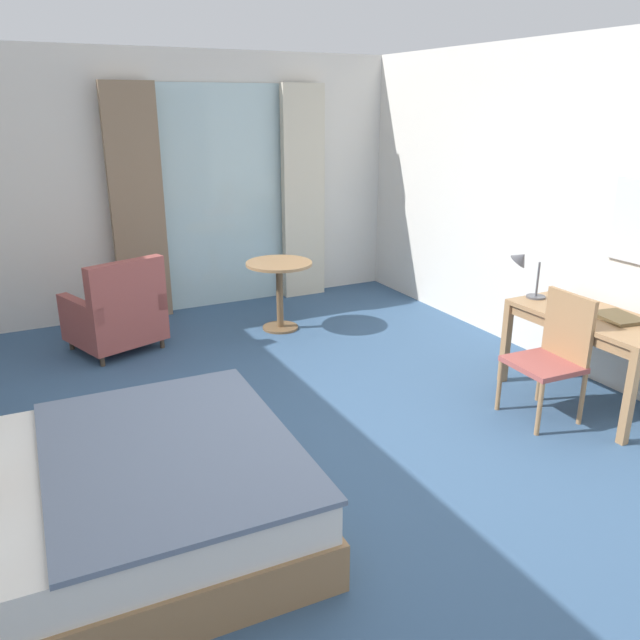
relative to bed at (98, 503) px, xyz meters
name	(u,v)px	position (x,y,z in m)	size (l,w,h in m)	color
ground	(319,456)	(1.48, 0.38, -0.33)	(5.88, 7.70, 0.10)	#38567A
wall_back	(171,185)	(1.48, 3.96, 1.12)	(5.48, 0.12, 2.79)	silver
wall_right	(619,216)	(4.16, 0.38, 1.12)	(0.12, 7.30, 2.79)	silver
balcony_glass_door	(222,199)	(2.03, 3.88, 0.95)	(1.49, 0.02, 2.46)	silver
curtain_panel_left	(137,205)	(1.06, 3.78, 0.96)	(0.55, 0.10, 2.47)	#897056
curtain_panel_right	(303,194)	(2.99, 3.78, 0.96)	(0.52, 0.10, 2.47)	beige
bed	(98,503)	(0.00, 0.00, 0.00)	(2.05, 1.77, 1.06)	#9E754C
writing_desk	(593,326)	(3.69, 0.09, 0.36)	(0.65, 1.25, 0.73)	#9E754C
desk_chair	(554,351)	(3.26, 0.06, 0.24)	(0.46, 0.49, 0.95)	#9E4C47
desk_lamp	(524,265)	(3.54, 0.71, 0.72)	(0.28, 0.27, 0.42)	#4C4C51
closed_book	(618,317)	(3.76, -0.06, 0.46)	(0.26, 0.33, 0.03)	brown
armchair_by_window	(117,315)	(0.61, 2.88, 0.07)	(0.94, 0.92, 0.91)	#9E4C47
round_cafe_table	(279,280)	(2.23, 2.75, 0.25)	(0.68, 0.68, 0.72)	#9E754C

